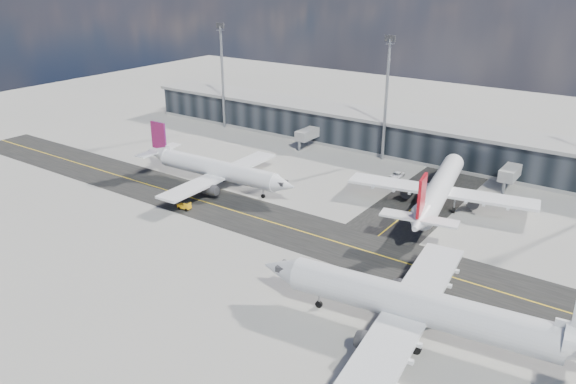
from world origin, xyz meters
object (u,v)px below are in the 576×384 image
Objects in this scene: airliner_af at (215,169)px; airliner_redtail at (439,189)px; airliner_near at (423,308)px; service_van at (397,175)px; baggage_tug at (185,206)px.

airliner_redtail is (42.65, 15.16, 0.29)m from airliner_af.
airliner_near is at bearing 64.56° from airliner_af.
service_van is at bearing 21.01° from airliner_near.
airliner_af is at bearing -170.19° from baggage_tug.
airliner_af is 0.87× the size of airliner_near.
airliner_af is 14.51× the size of baggage_tug.
airliner_af is 45.26m from airliner_redtail.
airliner_redtail is 48.03m from baggage_tug.
airliner_af reaches higher than service_van.
airliner_near is 9.25× the size of service_van.
airliner_near is at bearing -81.99° from airliner_redtail.
airliner_af is 0.93× the size of airliner_redtail.
airliner_redtail is at bearing 119.29° from baggage_tug.
airliner_near is (13.18, -39.42, 0.27)m from airliner_redtail.
airliner_af is 8.05× the size of service_van.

